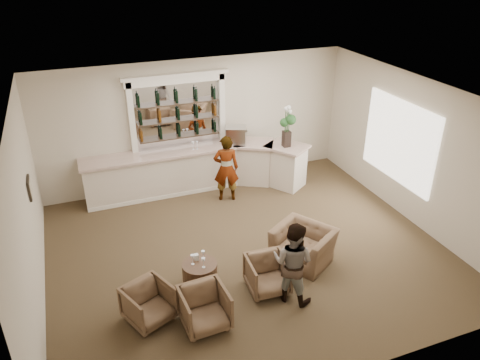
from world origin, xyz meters
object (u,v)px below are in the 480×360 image
cocktail_table (200,275)px  armchair_left (149,304)px  armchair_center (205,308)px  sommelier (226,168)px  flower_vase (287,124)px  armchair_right (268,274)px  armchair_far (303,245)px  espresso_machine (236,135)px  bar_counter (198,169)px  guest (293,262)px

cocktail_table → armchair_left: bearing=-152.8°
armchair_center → cocktail_table: bearing=74.8°
sommelier → armchair_center: size_ratio=2.18×
armchair_center → flower_vase: size_ratio=0.72×
armchair_right → armchair_far: armchair_far is taller
cocktail_table → flower_vase: (3.25, 3.09, 1.50)m
espresso_machine → armchair_right: bearing=-79.9°
cocktail_table → sommelier: sommelier is taller
armchair_left → flower_vase: flower_vase is taller
espresso_machine → flower_vase: bearing=-7.4°
bar_counter → sommelier: sommelier is taller
cocktail_table → guest: (1.44, -0.92, 0.54)m
cocktail_table → espresso_machine: (2.13, 3.75, 1.11)m
armchair_center → espresso_machine: bearing=60.8°
armchair_far → flower_vase: bearing=127.8°
bar_counter → flower_vase: bearing=-16.3°
sommelier → armchair_center: bearing=81.0°
sommelier → guest: bearing=103.3°
cocktail_table → guest: guest is taller
armchair_left → espresso_machine: bearing=30.3°
armchair_right → guest: bearing=-46.1°
sommelier → guest: (-0.14, -3.90, -0.06)m
armchair_left → armchair_far: (3.24, 0.56, 0.02)m
armchair_far → espresso_machine: espresso_machine is taller
guest → armchair_center: 1.72m
bar_counter → guest: bearing=-85.5°
cocktail_table → espresso_machine: bearing=60.5°
armchair_right → bar_counter: bearing=94.5°
sommelier → espresso_machine: (0.55, 0.77, 0.51)m
flower_vase → bar_counter: bearing=163.7°
armchair_right → espresso_machine: 4.54m
armchair_far → armchair_right: bearing=-94.0°
bar_counter → armchair_far: bearing=-73.6°
guest → armchair_far: 1.26m
armchair_center → sommelier: bearing=62.8°
bar_counter → sommelier: 0.94m
bar_counter → guest: guest is taller
cocktail_table → armchair_right: (1.14, -0.56, 0.09)m
sommelier → flower_vase: 1.90m
sommelier → espresso_machine: sommelier is taller
armchair_left → armchair_far: armchair_far is taller
bar_counter → flower_vase: (2.18, -0.64, 1.18)m
sommelier → flower_vase: (1.67, 0.11, 0.90)m
armchair_left → espresso_machine: size_ratio=1.49×
armchair_right → armchair_far: (1.04, 0.57, 0.02)m
espresso_machine → armchair_far: bearing=-66.3°
armchair_right → armchair_far: size_ratio=0.68×
sommelier → cocktail_table: bearing=77.4°
armchair_far → espresso_machine: bearing=147.9°
sommelier → armchair_right: (-0.45, -3.54, -0.51)m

